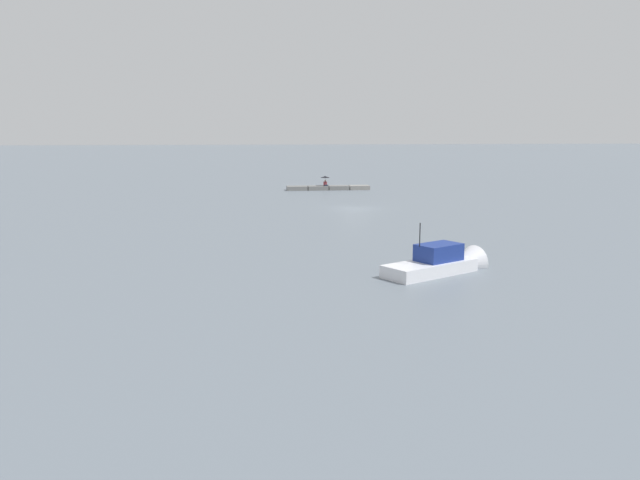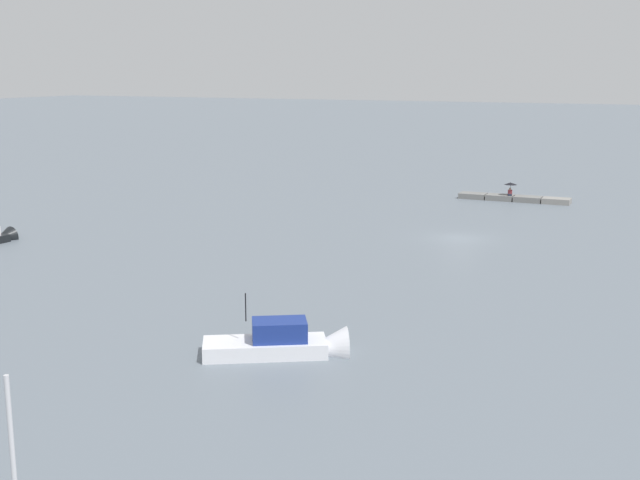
# 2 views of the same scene
# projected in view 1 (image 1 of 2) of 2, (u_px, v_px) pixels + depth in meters

# --- Properties ---
(ground_plane) EXTENTS (500.00, 500.00, 0.00)m
(ground_plane) POSITION_uv_depth(u_px,v_px,m) (355.00, 209.00, 61.86)
(ground_plane) COLOR slate
(seawall_pier) EXTENTS (10.34, 1.69, 0.52)m
(seawall_pier) POSITION_uv_depth(u_px,v_px,m) (328.00, 188.00, 80.88)
(seawall_pier) COLOR gray
(seawall_pier) RESTS_ON ground_plane
(person_seated_maroon_left) EXTENTS (0.50, 0.67, 0.73)m
(person_seated_maroon_left) POSITION_uv_depth(u_px,v_px,m) (325.00, 184.00, 80.61)
(person_seated_maroon_left) COLOR #1E2333
(person_seated_maroon_left) RESTS_ON seawall_pier
(umbrella_open_black) EXTENTS (1.17, 1.17, 1.26)m
(umbrella_open_black) POSITION_uv_depth(u_px,v_px,m) (325.00, 177.00, 80.65)
(umbrella_open_black) COLOR black
(umbrella_open_black) RESTS_ON seawall_pier
(motorboat_white_mid) EXTENTS (6.41, 4.82, 3.53)m
(motorboat_white_mid) POSITION_uv_depth(u_px,v_px,m) (443.00, 265.00, 34.60)
(motorboat_white_mid) COLOR silver
(motorboat_white_mid) RESTS_ON ground_plane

